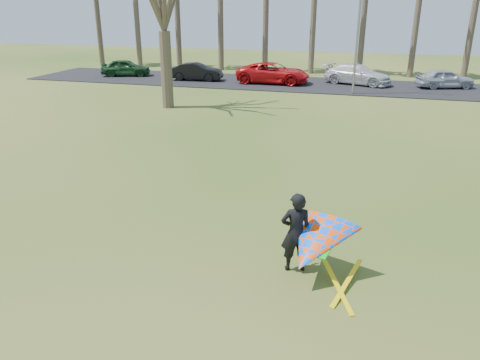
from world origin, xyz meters
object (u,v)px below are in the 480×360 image
(streetlight, at_px, (361,23))
(car_4, at_px, (445,78))
(kite_flyer, at_px, (312,242))
(car_1, at_px, (196,72))
(car_2, at_px, (273,73))
(car_0, at_px, (126,68))
(car_3, at_px, (358,74))

(streetlight, relative_size, car_4, 2.07)
(kite_flyer, bearing_deg, car_1, 115.98)
(kite_flyer, bearing_deg, car_4, 77.94)
(car_1, height_order, kite_flyer, kite_flyer)
(car_2, bearing_deg, car_0, 88.52)
(car_3, relative_size, car_4, 1.26)
(car_2, relative_size, car_3, 1.10)
(car_0, distance_m, car_2, 12.25)
(car_2, height_order, kite_flyer, kite_flyer)
(car_4, xyz_separation_m, kite_flyer, (-5.66, -26.50, 0.14))
(car_0, distance_m, car_4, 24.19)
(streetlight, relative_size, car_2, 1.50)
(streetlight, relative_size, kite_flyer, 3.35)
(kite_flyer, bearing_deg, car_2, 103.93)
(car_0, relative_size, car_1, 0.99)
(car_2, distance_m, kite_flyer, 26.04)
(car_1, bearing_deg, car_3, -88.15)
(car_0, xyz_separation_m, car_3, (18.26, 0.89, 0.04))
(car_3, height_order, car_4, car_3)
(car_1, relative_size, car_3, 0.81)
(car_3, height_order, kite_flyer, kite_flyer)
(car_2, bearing_deg, car_3, -78.64)
(streetlight, distance_m, car_0, 18.95)
(car_0, distance_m, car_1, 6.36)
(car_2, bearing_deg, car_1, 92.71)
(car_0, bearing_deg, car_1, -112.86)
(car_1, distance_m, car_2, 5.92)
(car_1, relative_size, car_2, 0.74)
(car_0, xyz_separation_m, car_1, (6.33, -0.60, -0.01))
(car_2, height_order, car_3, car_2)
(car_3, distance_m, kite_flyer, 26.48)
(car_1, xyz_separation_m, car_4, (17.84, 1.51, 0.01))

